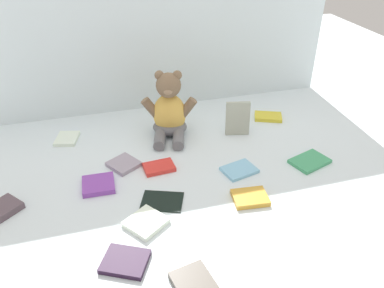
{
  "coord_description": "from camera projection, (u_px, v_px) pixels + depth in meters",
  "views": [
    {
      "loc": [
        -0.29,
        -1.09,
        0.75
      ],
      "look_at": [
        -0.01,
        -0.1,
        0.1
      ],
      "focal_mm": 36.21,
      "sensor_mm": 36.0,
      "label": 1
    }
  ],
  "objects": [
    {
      "name": "book_case_3",
      "position": [
        162.0,
        201.0,
        1.13
      ],
      "size": [
        0.14,
        0.13,
        0.01
      ],
      "primitive_type": "cube",
      "rotation": [
        0.0,
        0.0,
        1.21
      ],
      "color": "black",
      "rests_on": "ground_plane"
    },
    {
      "name": "book_case_12",
      "position": [
        268.0,
        117.0,
        1.57
      ],
      "size": [
        0.13,
        0.11,
        0.01
      ],
      "primitive_type": "cube",
      "rotation": [
        0.0,
        0.0,
        1.17
      ],
      "color": "gold",
      "rests_on": "ground_plane"
    },
    {
      "name": "book_case_9",
      "position": [
        1.0,
        210.0,
        1.09
      ],
      "size": [
        0.13,
        0.12,
        0.02
      ],
      "primitive_type": "cube",
      "rotation": [
        0.0,
        0.0,
        2.27
      ],
      "color": "#54434B",
      "rests_on": "ground_plane"
    },
    {
      "name": "teddy_bear",
      "position": [
        169.0,
        112.0,
        1.42
      ],
      "size": [
        0.21,
        0.2,
        0.25
      ],
      "rotation": [
        0.0,
        0.0,
        -0.27
      ],
      "color": "#E5B24C",
      "rests_on": "ground_plane"
    },
    {
      "name": "book_case_8",
      "position": [
        239.0,
        170.0,
        1.26
      ],
      "size": [
        0.12,
        0.1,
        0.01
      ],
      "primitive_type": "cube",
      "rotation": [
        0.0,
        0.0,
        4.96
      ],
      "color": "#7DBCDD",
      "rests_on": "ground_plane"
    },
    {
      "name": "book_case_0",
      "position": [
        124.0,
        164.0,
        1.29
      ],
      "size": [
        0.12,
        0.12,
        0.01
      ],
      "primitive_type": "cube",
      "rotation": [
        0.0,
        0.0,
        0.55
      ],
      "color": "#978B9B",
      "rests_on": "ground_plane"
    },
    {
      "name": "book_case_5",
      "position": [
        159.0,
        167.0,
        1.27
      ],
      "size": [
        0.1,
        0.07,
        0.01
      ],
      "primitive_type": "cube",
      "rotation": [
        0.0,
        0.0,
        1.64
      ],
      "color": "red",
      "rests_on": "ground_plane"
    },
    {
      "name": "book_case_11",
      "position": [
        250.0,
        198.0,
        1.14
      ],
      "size": [
        0.11,
        0.09,
        0.02
      ],
      "primitive_type": "cube",
      "rotation": [
        0.0,
        0.0,
        1.47
      ],
      "color": "gold",
      "rests_on": "ground_plane"
    },
    {
      "name": "book_case_13",
      "position": [
        310.0,
        161.0,
        1.3
      ],
      "size": [
        0.15,
        0.12,
        0.01
      ],
      "primitive_type": "cube",
      "rotation": [
        0.0,
        0.0,
        1.89
      ],
      "color": "#3E9C66",
      "rests_on": "ground_plane"
    },
    {
      "name": "book_case_2",
      "position": [
        98.0,
        185.0,
        1.19
      ],
      "size": [
        0.1,
        0.1,
        0.02
      ],
      "primitive_type": "cube",
      "rotation": [
        0.0,
        0.0,
        4.68
      ],
      "color": "purple",
      "rests_on": "ground_plane"
    },
    {
      "name": "book_case_10",
      "position": [
        125.0,
        261.0,
        0.94
      ],
      "size": [
        0.14,
        0.13,
        0.01
      ],
      "primitive_type": "cube",
      "rotation": [
        0.0,
        0.0,
        1.1
      ],
      "color": "black",
      "rests_on": "ground_plane"
    },
    {
      "name": "book_case_6",
      "position": [
        146.0,
        222.0,
        1.05
      ],
      "size": [
        0.13,
        0.13,
        0.01
      ],
      "primitive_type": "cube",
      "rotation": [
        0.0,
        0.0,
        5.33
      ],
      "color": "white",
      "rests_on": "ground_plane"
    },
    {
      "name": "book_case_7",
      "position": [
        238.0,
        118.0,
        1.44
      ],
      "size": [
        0.09,
        0.05,
        0.13
      ],
      "primitive_type": "cube",
      "rotation": [
        -0.1,
        0.0,
        -0.22
      ],
      "color": "#A3A694",
      "rests_on": "ground_plane"
    },
    {
      "name": "book_case_4",
      "position": [
        67.0,
        139.0,
        1.43
      ],
      "size": [
        0.1,
        0.11,
        0.01
      ],
      "primitive_type": "cube",
      "rotation": [
        0.0,
        0.0,
        2.88
      ],
      "color": "white",
      "rests_on": "ground_plane"
    },
    {
      "name": "ground_plane",
      "position": [
        186.0,
        153.0,
        1.35
      ],
      "size": [
        3.2,
        3.2,
        0.0
      ],
      "primitive_type": "plane",
      "color": "silver"
    },
    {
      "name": "backdrop_drape",
      "position": [
        158.0,
        25.0,
        1.5
      ],
      "size": [
        1.43,
        0.03,
        0.68
      ],
      "primitive_type": "cube",
      "color": "silver",
      "rests_on": "ground_plane"
    }
  ]
}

